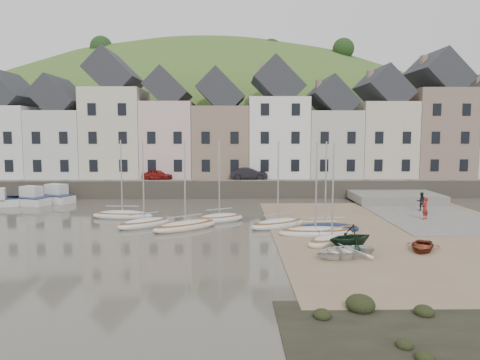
{
  "coord_description": "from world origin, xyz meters",
  "views": [
    {
      "loc": [
        -0.6,
        -29.76,
        6.76
      ],
      "look_at": [
        0.0,
        6.0,
        3.0
      ],
      "focal_mm": 34.63,
      "sensor_mm": 36.0,
      "label": 1
    }
  ],
  "objects_px": {
    "person_dark": "(421,201)",
    "car_right": "(249,174)",
    "sailboat_0": "(123,215)",
    "car_left": "(157,175)",
    "rowboat_white": "(343,251)",
    "rowboat_green": "(350,237)",
    "person_red": "(425,208)",
    "rowboat_red": "(422,246)"
  },
  "relations": [
    {
      "from": "person_dark",
      "to": "car_right",
      "type": "distance_m",
      "value": 17.92
    },
    {
      "from": "sailboat_0",
      "to": "person_dark",
      "type": "height_order",
      "value": "sailboat_0"
    },
    {
      "from": "car_left",
      "to": "car_right",
      "type": "height_order",
      "value": "car_right"
    },
    {
      "from": "person_dark",
      "to": "rowboat_white",
      "type": "bearing_deg",
      "value": 65.76
    },
    {
      "from": "sailboat_0",
      "to": "car_right",
      "type": "height_order",
      "value": "sailboat_0"
    },
    {
      "from": "sailboat_0",
      "to": "rowboat_green",
      "type": "xyz_separation_m",
      "value": [
        15.31,
        -10.19,
        0.53
      ]
    },
    {
      "from": "rowboat_green",
      "to": "person_dark",
      "type": "height_order",
      "value": "person_dark"
    },
    {
      "from": "rowboat_green",
      "to": "car_right",
      "type": "height_order",
      "value": "car_right"
    },
    {
      "from": "rowboat_white",
      "to": "person_dark",
      "type": "bearing_deg",
      "value": 124.37
    },
    {
      "from": "sailboat_0",
      "to": "rowboat_green",
      "type": "relative_size",
      "value": 2.29
    },
    {
      "from": "rowboat_white",
      "to": "car_right",
      "type": "height_order",
      "value": "car_right"
    },
    {
      "from": "rowboat_white",
      "to": "person_dark",
      "type": "xyz_separation_m",
      "value": [
        10.04,
        14.27,
        0.49
      ]
    },
    {
      "from": "rowboat_green",
      "to": "person_red",
      "type": "height_order",
      "value": "person_red"
    },
    {
      "from": "rowboat_green",
      "to": "rowboat_red",
      "type": "height_order",
      "value": "rowboat_green"
    },
    {
      "from": "person_dark",
      "to": "car_left",
      "type": "bearing_deg",
      "value": -13.64
    },
    {
      "from": "rowboat_red",
      "to": "person_dark",
      "type": "height_order",
      "value": "person_dark"
    },
    {
      "from": "car_right",
      "to": "person_red",
      "type": "bearing_deg",
      "value": -137.0
    },
    {
      "from": "rowboat_green",
      "to": "car_left",
      "type": "distance_m",
      "value": 27.83
    },
    {
      "from": "rowboat_red",
      "to": "car_right",
      "type": "distance_m",
      "value": 25.56
    },
    {
      "from": "person_red",
      "to": "car_left",
      "type": "distance_m",
      "value": 27.11
    },
    {
      "from": "rowboat_green",
      "to": "rowboat_red",
      "type": "bearing_deg",
      "value": 62.64
    },
    {
      "from": "person_red",
      "to": "person_dark",
      "type": "relative_size",
      "value": 1.1
    },
    {
      "from": "sailboat_0",
      "to": "rowboat_red",
      "type": "bearing_deg",
      "value": -28.48
    },
    {
      "from": "person_red",
      "to": "person_dark",
      "type": "distance_m",
      "value": 4.15
    },
    {
      "from": "rowboat_green",
      "to": "person_dark",
      "type": "bearing_deg",
      "value": 120.67
    },
    {
      "from": "person_red",
      "to": "rowboat_green",
      "type": "bearing_deg",
      "value": 9.5
    },
    {
      "from": "sailboat_0",
      "to": "rowboat_red",
      "type": "height_order",
      "value": "sailboat_0"
    },
    {
      "from": "rowboat_white",
      "to": "rowboat_red",
      "type": "relative_size",
      "value": 1.29
    },
    {
      "from": "rowboat_white",
      "to": "rowboat_green",
      "type": "distance_m",
      "value": 1.84
    },
    {
      "from": "rowboat_red",
      "to": "car_right",
      "type": "height_order",
      "value": "car_right"
    },
    {
      "from": "sailboat_0",
      "to": "car_left",
      "type": "bearing_deg",
      "value": 87.48
    },
    {
      "from": "person_dark",
      "to": "rowboat_green",
      "type": "bearing_deg",
      "value": 64.69
    },
    {
      "from": "person_red",
      "to": "car_right",
      "type": "distance_m",
      "value": 19.66
    },
    {
      "from": "person_red",
      "to": "person_dark",
      "type": "xyz_separation_m",
      "value": [
        1.33,
        3.93,
        -0.08
      ]
    },
    {
      "from": "sailboat_0",
      "to": "rowboat_green",
      "type": "bearing_deg",
      "value": -33.65
    },
    {
      "from": "person_red",
      "to": "car_right",
      "type": "xyz_separation_m",
      "value": [
        -12.81,
        14.86,
        1.29
      ]
    },
    {
      "from": "car_left",
      "to": "car_right",
      "type": "distance_m",
      "value": 9.83
    },
    {
      "from": "rowboat_green",
      "to": "car_left",
      "type": "bearing_deg",
      "value": -171.18
    },
    {
      "from": "car_right",
      "to": "rowboat_red",
      "type": "bearing_deg",
      "value": -157.31
    },
    {
      "from": "rowboat_red",
      "to": "person_dark",
      "type": "xyz_separation_m",
      "value": [
        5.23,
        12.95,
        0.57
      ]
    },
    {
      "from": "sailboat_0",
      "to": "rowboat_white",
      "type": "bearing_deg",
      "value": -39.12
    },
    {
      "from": "sailboat_0",
      "to": "rowboat_red",
      "type": "xyz_separation_m",
      "value": [
        19.33,
        -10.49,
        0.06
      ]
    }
  ]
}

